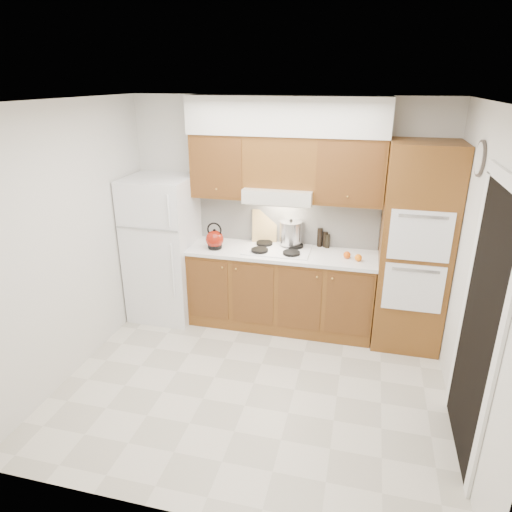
# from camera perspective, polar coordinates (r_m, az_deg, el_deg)

# --- Properties ---
(floor) EXTENTS (3.60, 3.60, 0.00)m
(floor) POSITION_cam_1_polar(r_m,az_deg,el_deg) (4.60, -0.29, -15.63)
(floor) COLOR beige
(floor) RESTS_ON ground
(ceiling) EXTENTS (3.60, 3.60, 0.00)m
(ceiling) POSITION_cam_1_polar(r_m,az_deg,el_deg) (3.67, -0.37, 18.79)
(ceiling) COLOR white
(ceiling) RESTS_ON wall_back
(wall_back) EXTENTS (3.60, 0.02, 2.60)m
(wall_back) POSITION_cam_1_polar(r_m,az_deg,el_deg) (5.34, 3.65, 5.40)
(wall_back) COLOR silver
(wall_back) RESTS_ON floor
(wall_left) EXTENTS (0.02, 3.00, 2.60)m
(wall_left) POSITION_cam_1_polar(r_m,az_deg,el_deg) (4.70, -22.11, 1.59)
(wall_left) COLOR silver
(wall_left) RESTS_ON floor
(wall_right) EXTENTS (0.02, 3.00, 2.60)m
(wall_right) POSITION_cam_1_polar(r_m,az_deg,el_deg) (3.95, 25.92, -2.69)
(wall_right) COLOR silver
(wall_right) RESTS_ON floor
(fridge) EXTENTS (0.75, 0.72, 1.72)m
(fridge) POSITION_cam_1_polar(r_m,az_deg,el_deg) (5.57, -11.51, 0.92)
(fridge) COLOR white
(fridge) RESTS_ON floor
(base_cabinets) EXTENTS (2.11, 0.60, 0.90)m
(base_cabinets) POSITION_cam_1_polar(r_m,az_deg,el_deg) (5.36, 3.12, -4.24)
(base_cabinets) COLOR brown
(base_cabinets) RESTS_ON floor
(countertop) EXTENTS (2.13, 0.62, 0.04)m
(countertop) POSITION_cam_1_polar(r_m,az_deg,el_deg) (5.17, 3.20, 0.41)
(countertop) COLOR white
(countertop) RESTS_ON base_cabinets
(backsplash) EXTENTS (2.11, 0.03, 0.56)m
(backsplash) POSITION_cam_1_polar(r_m,az_deg,el_deg) (5.35, 3.87, 4.52)
(backsplash) COLOR white
(backsplash) RESTS_ON countertop
(oven_cabinet) EXTENTS (0.70, 0.65, 2.20)m
(oven_cabinet) POSITION_cam_1_polar(r_m,az_deg,el_deg) (5.04, 19.19, 0.86)
(oven_cabinet) COLOR brown
(oven_cabinet) RESTS_ON floor
(upper_cab_left) EXTENTS (0.63, 0.33, 0.70)m
(upper_cab_left) POSITION_cam_1_polar(r_m,az_deg,el_deg) (5.23, -4.41, 11.23)
(upper_cab_left) COLOR brown
(upper_cab_left) RESTS_ON wall_back
(upper_cab_right) EXTENTS (0.73, 0.33, 0.70)m
(upper_cab_right) POSITION_cam_1_polar(r_m,az_deg,el_deg) (4.98, 11.69, 10.34)
(upper_cab_right) COLOR brown
(upper_cab_right) RESTS_ON wall_back
(range_hood) EXTENTS (0.75, 0.45, 0.15)m
(range_hood) POSITION_cam_1_polar(r_m,az_deg,el_deg) (5.06, 2.98, 7.74)
(range_hood) COLOR silver
(range_hood) RESTS_ON wall_back
(upper_cab_over_hood) EXTENTS (0.75, 0.33, 0.55)m
(upper_cab_over_hood) POSITION_cam_1_polar(r_m,az_deg,el_deg) (5.05, 3.19, 11.76)
(upper_cab_over_hood) COLOR brown
(upper_cab_over_hood) RESTS_ON range_hood
(soffit) EXTENTS (2.13, 0.36, 0.40)m
(soffit) POSITION_cam_1_polar(r_m,az_deg,el_deg) (4.97, 3.86, 17.10)
(soffit) COLOR silver
(soffit) RESTS_ON wall_back
(cooktop) EXTENTS (0.74, 0.50, 0.01)m
(cooktop) POSITION_cam_1_polar(r_m,az_deg,el_deg) (5.19, 2.71, 0.81)
(cooktop) COLOR white
(cooktop) RESTS_ON countertop
(doorway) EXTENTS (0.02, 0.90, 2.10)m
(doorway) POSITION_cam_1_polar(r_m,az_deg,el_deg) (3.74, 26.09, -8.31)
(doorway) COLOR black
(doorway) RESTS_ON floor
(wall_clock) EXTENTS (0.02, 0.30, 0.30)m
(wall_clock) POSITION_cam_1_polar(r_m,az_deg,el_deg) (4.25, 26.23, 10.89)
(wall_clock) COLOR #3F3833
(wall_clock) RESTS_ON wall_right
(kettle) EXTENTS (0.24, 0.24, 0.21)m
(kettle) POSITION_cam_1_polar(r_m,az_deg,el_deg) (5.22, -5.19, 2.10)
(kettle) COLOR maroon
(kettle) RESTS_ON countertop
(cutting_board) EXTENTS (0.30, 0.15, 0.38)m
(cutting_board) POSITION_cam_1_polar(r_m,az_deg,el_deg) (5.39, 1.08, 3.80)
(cutting_board) COLOR tan
(cutting_board) RESTS_ON countertop
(stock_pot) EXTENTS (0.31, 0.31, 0.26)m
(stock_pot) POSITION_cam_1_polar(r_m,az_deg,el_deg) (5.27, 4.36, 2.88)
(stock_pot) COLOR silver
(stock_pot) RESTS_ON cooktop
(condiment_a) EXTENTS (0.07, 0.07, 0.22)m
(condiment_a) POSITION_cam_1_polar(r_m,az_deg,el_deg) (5.31, 7.98, 2.32)
(condiment_a) COLOR black
(condiment_a) RESTS_ON countertop
(condiment_b) EXTENTS (0.06, 0.06, 0.18)m
(condiment_b) POSITION_cam_1_polar(r_m,az_deg,el_deg) (5.32, 8.65, 2.05)
(condiment_b) COLOR black
(condiment_b) RESTS_ON countertop
(condiment_c) EXTENTS (0.07, 0.07, 0.16)m
(condiment_c) POSITION_cam_1_polar(r_m,az_deg,el_deg) (5.30, 8.91, 1.86)
(condiment_c) COLOR black
(condiment_c) RESTS_ON countertop
(orange_near) EXTENTS (0.09, 0.09, 0.08)m
(orange_near) POSITION_cam_1_polar(r_m,az_deg,el_deg) (4.98, 12.67, -0.21)
(orange_near) COLOR orange
(orange_near) RESTS_ON countertop
(orange_far) EXTENTS (0.10, 0.10, 0.08)m
(orange_far) POSITION_cam_1_polar(r_m,az_deg,el_deg) (5.03, 11.31, 0.14)
(orange_far) COLOR orange
(orange_far) RESTS_ON countertop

